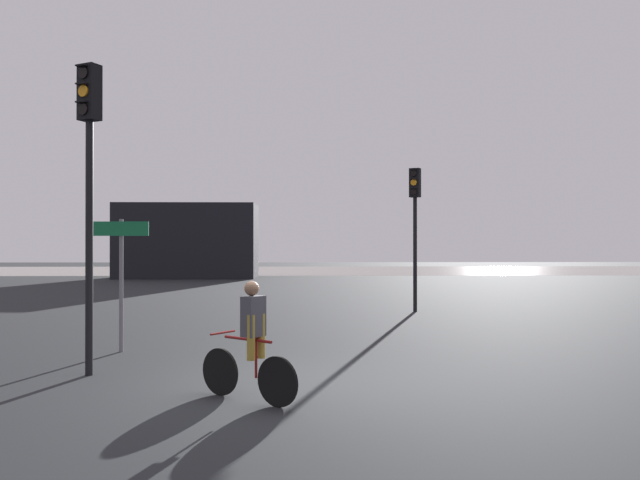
# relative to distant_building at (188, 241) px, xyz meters

# --- Properties ---
(ground_plane) EXTENTS (120.00, 120.00, 0.00)m
(ground_plane) POSITION_rel_distant_building_xyz_m (7.07, -29.27, -2.27)
(ground_plane) COLOR black
(water_strip) EXTENTS (80.00, 16.00, 0.01)m
(water_strip) POSITION_rel_distant_building_xyz_m (7.07, 10.00, -2.26)
(water_strip) COLOR #9E937F
(water_strip) RESTS_ON ground
(distant_building) EXTENTS (8.38, 4.00, 4.53)m
(distant_building) POSITION_rel_distant_building_xyz_m (0.00, 0.00, 0.00)
(distant_building) COLOR black
(distant_building) RESTS_ON ground
(traffic_light_near_left) EXTENTS (0.39, 0.41, 5.01)m
(traffic_light_near_left) POSITION_rel_distant_building_xyz_m (3.75, -28.50, 1.18)
(traffic_light_near_left) COLOR black
(traffic_light_near_left) RESTS_ON ground
(traffic_light_far_right) EXTENTS (0.39, 0.41, 4.45)m
(traffic_light_far_right) POSITION_rel_distant_building_xyz_m (10.64, -19.35, 0.83)
(traffic_light_far_right) COLOR black
(traffic_light_far_right) RESTS_ON ground
(direction_sign_post) EXTENTS (1.10, 0.12, 2.60)m
(direction_sign_post) POSITION_rel_distant_building_xyz_m (3.63, -26.35, -0.57)
(direction_sign_post) COLOR slate
(direction_sign_post) RESTS_ON ground
(cyclist) EXTENTS (1.38, 1.08, 1.62)m
(cyclist) POSITION_rel_distant_building_xyz_m (6.51, -30.24, -1.45)
(cyclist) COLOR black
(cyclist) RESTS_ON ground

